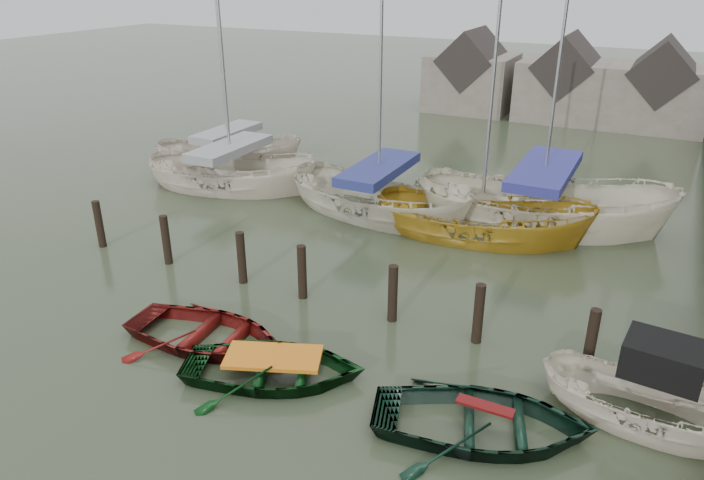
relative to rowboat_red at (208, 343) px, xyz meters
The scene contains 12 objects.
ground 2.02m from the rowboat_red, ahead, with size 120.00×120.00×0.00m, color #313D26.
mooring_pilings 2.88m from the rowboat_red, 71.83° to the left, with size 13.72×0.22×1.80m.
far_sheds 25.92m from the rowboat_red, 83.71° to the left, with size 14.00×4.08×4.39m.
rowboat_red is the anchor object (origin of this frame).
rowboat_green 2.03m from the rowboat_red, 11.21° to the right, with size 2.59×3.63×0.75m, color black.
rowboat_dkgreen 6.15m from the rowboat_red, ahead, with size 2.77×3.87×0.80m, color black.
motorboat 8.87m from the rowboat_red, ahead, with size 4.10×1.89×2.37m.
sailboat_a 10.36m from the rowboat_red, 123.62° to the left, with size 6.93×3.83×11.03m.
sailboat_b 8.60m from the rowboat_red, 89.03° to the left, with size 7.23×3.87×11.92m.
sailboat_c 9.15m from the rowboat_red, 66.72° to the left, with size 6.79×3.24×10.01m.
sailboat_d 11.30m from the rowboat_red, 63.56° to the left, with size 8.18×3.86×12.70m.
sailboat_e 13.16m from the rowboat_red, 124.85° to the left, with size 6.34×4.51×10.12m.
Camera 1 is at (6.02, -8.61, 7.58)m, focal length 32.00 mm.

